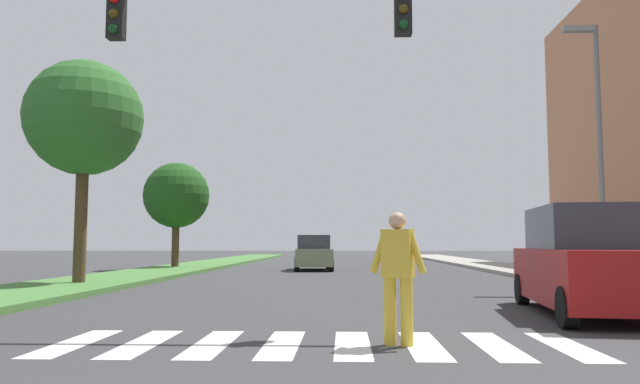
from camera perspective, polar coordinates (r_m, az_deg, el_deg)
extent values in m
plane|color=#38383A|center=(30.58, 1.69, -7.32)|extent=(140.00, 140.00, 0.00)
cube|color=silver|center=(8.60, -22.35, -13.17)|extent=(0.45, 2.20, 0.01)
cube|color=silver|center=(8.27, -16.51, -13.67)|extent=(0.45, 2.20, 0.01)
cube|color=silver|center=(8.03, -10.24, -14.06)|extent=(0.45, 2.20, 0.01)
cube|color=silver|center=(7.89, -3.64, -14.29)|extent=(0.45, 2.20, 0.01)
cube|color=silver|center=(7.85, 3.12, -14.35)|extent=(0.45, 2.20, 0.01)
cube|color=silver|center=(7.91, 9.86, -14.21)|extent=(0.45, 2.20, 0.01)
cube|color=silver|center=(8.08, 16.39, -13.89)|extent=(0.45, 2.20, 0.01)
cube|color=silver|center=(8.33, 22.57, -13.43)|extent=(0.45, 2.20, 0.01)
cube|color=#477A38|center=(29.64, -13.13, -7.13)|extent=(3.42, 64.00, 0.15)
cylinder|color=#4C3823|center=(19.00, -21.86, -2.19)|extent=(0.36, 0.36, 3.85)
sphere|color=#2D6628|center=(19.34, -21.58, 6.61)|extent=(3.45, 3.45, 3.45)
cylinder|color=#4C3823|center=(30.28, -13.63, -4.52)|extent=(0.36, 0.36, 2.53)
sphere|color=#1E4C19|center=(30.37, -13.55, -0.30)|extent=(3.23, 3.23, 3.23)
cube|color=#9E9991|center=(29.64, 17.88, -7.02)|extent=(3.00, 64.00, 0.15)
cube|color=black|center=(11.01, -18.85, 15.59)|extent=(0.28, 0.20, 0.80)
sphere|color=#4C380F|center=(10.91, -19.09, 15.80)|extent=(0.16, 0.16, 0.16)
sphere|color=#0F3F19|center=(10.82, -19.13, 14.51)|extent=(0.16, 0.16, 0.16)
cube|color=black|center=(10.37, 7.92, 16.68)|extent=(0.28, 0.20, 0.80)
sphere|color=#4C380F|center=(10.26, 7.99, 16.92)|extent=(0.16, 0.16, 0.16)
sphere|color=#0F3F19|center=(10.17, 8.01, 15.56)|extent=(0.16, 0.16, 0.16)
cylinder|color=slate|center=(18.99, 25.21, 3.46)|extent=(0.14, 0.14, 7.50)
cube|color=gray|center=(19.64, 23.42, 14.09)|extent=(0.90, 0.24, 0.16)
cylinder|color=gold|center=(7.77, 8.27, -11.27)|extent=(0.21, 0.21, 0.85)
cylinder|color=gold|center=(7.83, 6.69, -11.24)|extent=(0.21, 0.21, 0.85)
cube|color=gold|center=(7.75, 7.42, -5.85)|extent=(0.44, 0.36, 0.62)
cylinder|color=gold|center=(7.68, 9.14, -5.60)|extent=(0.28, 0.18, 0.58)
cylinder|color=gold|center=(7.82, 5.72, -5.63)|extent=(0.28, 0.18, 0.58)
sphere|color=tan|center=(7.75, 7.38, -2.74)|extent=(0.29, 0.29, 0.22)
cube|color=maroon|center=(11.91, 24.40, -7.31)|extent=(2.39, 4.78, 0.96)
cube|color=#2D333D|center=(12.12, 23.96, -3.14)|extent=(1.94, 2.70, 0.79)
cylinder|color=black|center=(9.93, 22.52, -10.15)|extent=(0.29, 0.66, 0.64)
cylinder|color=black|center=(13.95, 25.85, -8.41)|extent=(0.29, 0.66, 0.64)
cylinder|color=black|center=(13.54, 18.72, -8.76)|extent=(0.29, 0.66, 0.64)
cube|color=gray|center=(28.84, -0.64, -6.24)|extent=(2.01, 4.22, 0.80)
cube|color=#2D333D|center=(28.63, -0.63, -4.79)|extent=(1.64, 1.95, 0.65)
cylinder|color=black|center=(30.44, -2.18, -6.72)|extent=(0.27, 0.65, 0.64)
cylinder|color=black|center=(30.47, 0.78, -6.73)|extent=(0.27, 0.65, 0.64)
cylinder|color=black|center=(27.24, -2.23, -6.94)|extent=(0.27, 0.65, 0.64)
cylinder|color=black|center=(27.27, 1.08, -6.94)|extent=(0.27, 0.65, 0.64)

